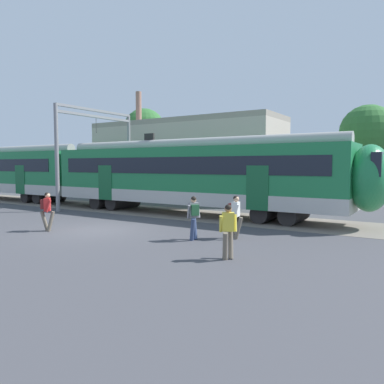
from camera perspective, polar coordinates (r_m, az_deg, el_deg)
name	(u,v)px	position (r m, az deg, el deg)	size (l,w,h in m)	color
ground_plane	(97,230)	(16.80, -14.23, -5.67)	(160.00, 160.00, 0.00)	#424247
track_bed	(61,203)	(29.06, -19.28, -1.65)	(80.00, 4.40, 0.01)	slate
commuter_train	(84,173)	(27.02, -16.13, 2.77)	(38.05, 3.07, 4.73)	#B7B7B2
pedestrian_red	(47,208)	(17.12, -21.26, -2.30)	(0.68, 0.50, 1.67)	#6B6051
pedestrian_grey	(194,214)	(14.00, 0.27, -3.40)	(0.52, 0.67, 1.67)	navy
pedestrian_white	(235,213)	(14.42, 6.58, -3.20)	(0.67, 0.54, 1.67)	#6B6051
pedestrian_yellow	(228,228)	(11.24, 5.52, -5.43)	(0.50, 0.71, 1.67)	#6B6051
catenary_gantry	(96,143)	(26.12, -14.35, 7.28)	(0.24, 6.64, 6.53)	gray
background_building	(184,160)	(30.58, -1.22, 4.86)	(15.92, 5.00, 9.20)	#B2A899
street_tree_right	(368,133)	(28.02, 25.22, 8.19)	(3.67, 3.67, 6.85)	brown
street_tree_left	(144,130)	(38.74, -7.26, 9.40)	(4.20, 4.20, 8.52)	brown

